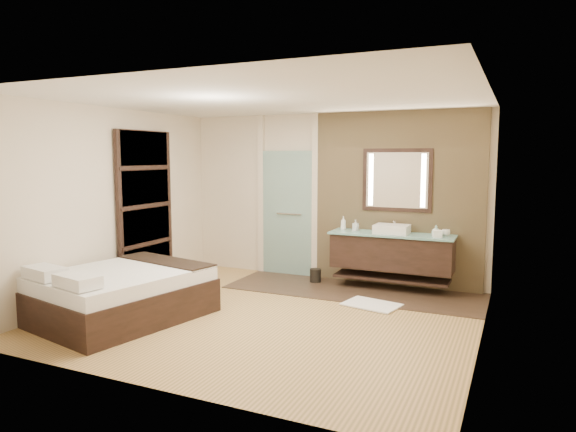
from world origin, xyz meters
The scene contains 15 objects.
floor centered at (0.00, 0.00, 0.00)m, with size 5.00×5.00×0.00m, color olive.
tile_strip centered at (0.60, 1.60, 0.01)m, with size 3.80×1.30×0.01m, color #34281C.
stone_wall centered at (1.10, 2.21, 1.35)m, with size 2.60×0.08×2.70m, color tan.
vanity centered at (1.10, 1.92, 0.58)m, with size 1.85×0.55×0.88m.
mirror_unit centered at (1.10, 2.16, 1.65)m, with size 1.06×0.04×0.96m.
frosted_door centered at (-0.75, 2.20, 1.14)m, with size 1.10×0.12×2.70m.
shoji_partition centered at (-2.43, 0.60, 1.21)m, with size 0.06×1.20×2.40m.
bed centered at (-1.65, -0.84, 0.31)m, with size 1.92×2.22×0.74m.
bath_mat centered at (1.06, 0.97, 0.02)m, with size 0.72×0.50×0.02m, color white.
waste_bin centered at (-0.10, 1.85, 0.11)m, with size 0.18×0.18×0.22m, color black.
tissue_box centered at (1.77, 1.81, 0.92)m, with size 0.12×0.12×0.10m, color white.
soap_bottle_a centered at (0.32, 1.95, 0.97)m, with size 0.08×0.08×0.21m, color white.
soap_bottle_b centered at (0.52, 1.96, 0.95)m, with size 0.08×0.08×0.17m, color #B2B2B2.
soap_bottle_c centered at (1.74, 1.91, 0.94)m, with size 0.12×0.12×0.16m, color #ACD9CE.
cup centered at (1.87, 1.98, 0.91)m, with size 0.12×0.12×0.09m, color white.
Camera 1 is at (2.82, -5.65, 2.02)m, focal length 32.00 mm.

